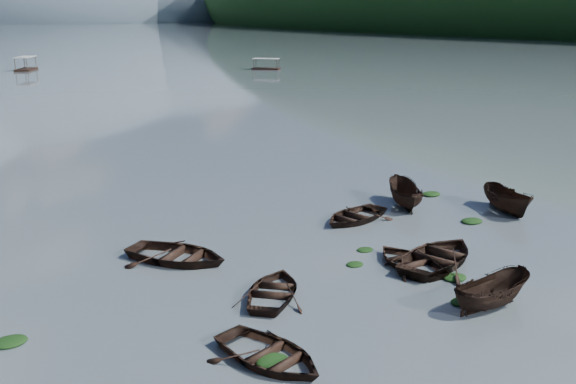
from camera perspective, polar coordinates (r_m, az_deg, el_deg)
ground_plane at (r=24.66m, az=14.82°, el=-10.99°), size 2400.00×2400.00×0.00m
haze_mtn_c at (r=928.33m, az=-22.04°, el=13.89°), size 520.00×520.00×260.00m
haze_mtn_d at (r=974.92m, az=-11.26°, el=14.73°), size 520.00×520.00×220.00m
rowboat_0 at (r=21.39m, az=-1.68°, el=-14.80°), size 4.03×4.85×0.87m
rowboat_1 at (r=25.79m, az=-1.24°, el=-9.21°), size 4.82×4.91×0.83m
rowboat_2 at (r=26.09m, az=17.53°, el=-9.67°), size 3.83×1.53×1.46m
rowboat_3 at (r=29.16m, az=10.78°, el=-6.46°), size 3.01×4.09×0.82m
rowboat_4 at (r=29.67m, az=13.22°, el=-6.21°), size 6.07×5.19×1.06m
rowboat_5 at (r=38.27m, az=18.85°, el=-1.66°), size 2.82×4.49×1.63m
rowboat_6 at (r=29.62m, az=-9.81°, el=-6.05°), size 5.69×5.99×1.01m
rowboat_7 at (r=34.92m, az=5.91°, el=-2.51°), size 5.04×4.17×0.90m
rowboat_8 at (r=37.94m, az=10.26°, el=-1.21°), size 3.32×4.46×1.62m
weed_clump_0 at (r=21.32m, az=-1.39°, el=-14.92°), size 1.11×0.91×0.24m
weed_clump_1 at (r=26.08m, az=15.20°, el=-9.49°), size 0.95×0.76×0.21m
weed_clump_2 at (r=28.22m, az=14.60°, el=-7.47°), size 1.08×0.86×0.23m
weed_clump_3 at (r=28.89m, az=5.96°, el=-6.48°), size 0.80×0.68×0.18m
weed_clump_4 at (r=35.80m, az=16.03°, el=-2.60°), size 1.23×0.97×0.25m
weed_clump_5 at (r=24.30m, az=-23.47°, el=-12.24°), size 1.15×0.93×0.24m
weed_clump_6 at (r=30.66m, az=6.86°, el=-5.17°), size 0.82×0.68×0.17m
weed_clump_7 at (r=40.45m, az=12.61°, el=-0.28°), size 1.22×0.97×0.27m
pontoon_centre at (r=136.57m, az=-22.24°, el=9.97°), size 5.38×7.16×2.54m
pontoon_right at (r=128.89m, az=-1.95°, el=10.83°), size 5.48×5.41×2.08m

